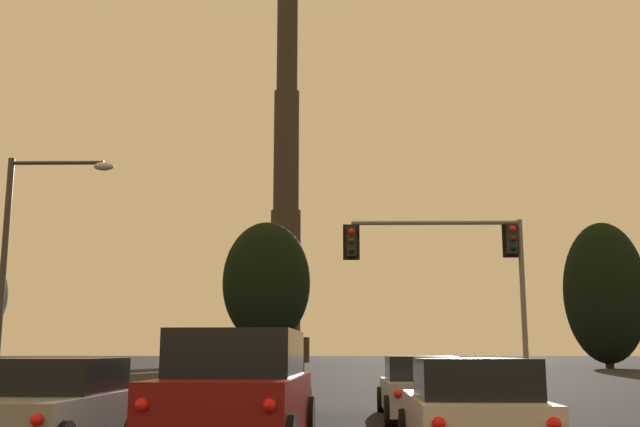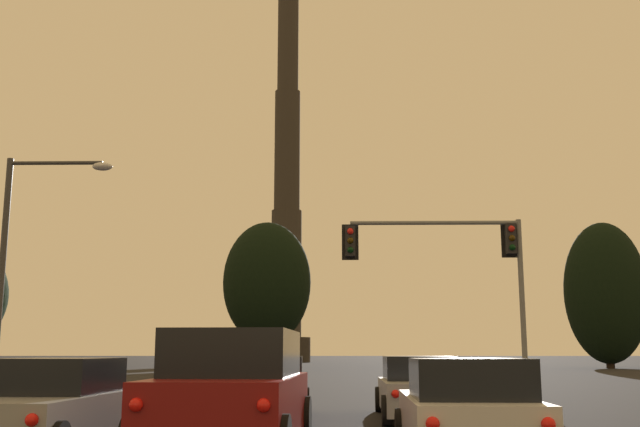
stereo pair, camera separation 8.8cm
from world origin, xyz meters
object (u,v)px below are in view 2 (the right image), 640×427
object	(u,v)px
sedan_left_lane_second	(50,407)
traffic_light_overhead_right	(460,260)
sedan_right_lane_front	(420,389)
suv_center_lane_second	(234,394)
hatchback_right_lane_second	(467,413)
sedan_center_lane_front	(267,390)
street_lamp	(22,247)
smokestack	(287,204)

from	to	relation	value
sedan_left_lane_second	traffic_light_overhead_right	distance (m)	16.57
sedan_left_lane_second	sedan_right_lane_front	world-z (taller)	same
sedan_right_lane_front	suv_center_lane_second	xyz separation A→B (m)	(-3.54, -6.34, 0.23)
sedan_left_lane_second	hatchback_right_lane_second	bearing A→B (deg)	-6.85
sedan_center_lane_front	street_lamp	world-z (taller)	street_lamp
street_lamp	smokestack	size ratio (longest dim) A/B	0.12
suv_center_lane_second	smokestack	xyz separation A→B (m)	(-5.93, 100.67, 22.98)
sedan_right_lane_front	suv_center_lane_second	bearing A→B (deg)	-118.22
sedan_center_lane_front	traffic_light_overhead_right	size ratio (longest dim) A/B	0.76
sedan_right_lane_front	traffic_light_overhead_right	size ratio (longest dim) A/B	0.75
hatchback_right_lane_second	sedan_center_lane_front	xyz separation A→B (m)	(-3.48, 6.52, 0.00)
traffic_light_overhead_right	smokestack	xyz separation A→B (m)	(-11.75, 86.86, 19.25)
sedan_right_lane_front	street_lamp	xyz separation A→B (m)	(-11.62, 4.54, 4.04)
sedan_right_lane_front	traffic_light_overhead_right	distance (m)	8.77
smokestack	traffic_light_overhead_right	bearing A→B (deg)	-82.29
traffic_light_overhead_right	smokestack	size ratio (longest dim) A/B	0.10
hatchback_right_lane_second	street_lamp	xyz separation A→B (m)	(-11.53, 11.46, 4.04)
suv_center_lane_second	smokestack	bearing A→B (deg)	95.35
sedan_right_lane_front	hatchback_right_lane_second	bearing A→B (deg)	-89.78
hatchback_right_lane_second	sedan_right_lane_front	bearing A→B (deg)	90.88
sedan_right_lane_front	sedan_center_lane_front	world-z (taller)	same
sedan_center_lane_front	street_lamp	distance (m)	10.27
street_lamp	suv_center_lane_second	bearing A→B (deg)	-53.40
smokestack	sedan_center_lane_front	bearing A→B (deg)	-86.44
suv_center_lane_second	sedan_right_lane_front	bearing A→B (deg)	62.81
suv_center_lane_second	street_lamp	xyz separation A→B (m)	(-8.08, 10.88, 3.81)
sedan_left_lane_second	traffic_light_overhead_right	bearing A→B (deg)	58.21
sedan_left_lane_second	sedan_center_lane_front	bearing A→B (deg)	63.82
sedan_center_lane_front	hatchback_right_lane_second	bearing A→B (deg)	-64.13
sedan_left_lane_second	sedan_right_lane_front	distance (m)	8.84
street_lamp	sedan_center_lane_front	bearing A→B (deg)	-31.58
sedan_left_lane_second	smokestack	distance (m)	103.04
sedan_right_lane_front	street_lamp	bearing A→B (deg)	159.63
sedan_right_lane_front	traffic_light_overhead_right	xyz separation A→B (m)	(2.29, 7.47, 3.97)
sedan_center_lane_front	smokestack	world-z (taller)	smokestack
sedan_left_lane_second	street_lamp	world-z (taller)	street_lamp
traffic_light_overhead_right	street_lamp	world-z (taller)	street_lamp
street_lamp	traffic_light_overhead_right	bearing A→B (deg)	11.93
sedan_left_lane_second	suv_center_lane_second	world-z (taller)	suv_center_lane_second
street_lamp	smokestack	world-z (taller)	smokestack
suv_center_lane_second	traffic_light_overhead_right	bearing A→B (deg)	69.11
sedan_left_lane_second	hatchback_right_lane_second	distance (m)	6.46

